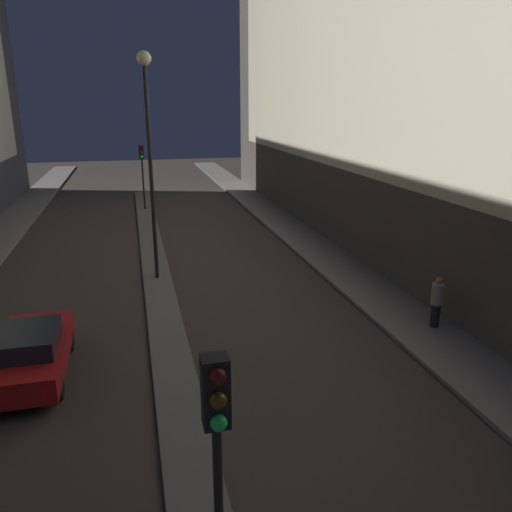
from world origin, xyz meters
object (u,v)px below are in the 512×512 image
(traffic_light_mid, at_px, (142,163))
(car_left_lane, at_px, (30,352))
(pedestrian_on_right_sidewalk, at_px, (437,301))
(traffic_light_near, at_px, (217,445))
(street_lamp, at_px, (148,127))

(traffic_light_mid, height_order, car_left_lane, traffic_light_mid)
(traffic_light_mid, xyz_separation_m, pedestrian_on_right_sidewalk, (8.64, -22.01, -2.29))
(traffic_light_near, distance_m, traffic_light_mid, 30.28)
(traffic_light_mid, relative_size, car_left_lane, 1.01)
(pedestrian_on_right_sidewalk, bearing_deg, traffic_light_near, -136.24)
(street_lamp, height_order, pedestrian_on_right_sidewalk, street_lamp)
(traffic_light_mid, xyz_separation_m, street_lamp, (0.00, -14.81, 3.01))
(traffic_light_mid, bearing_deg, car_left_lane, -99.75)
(traffic_light_near, xyz_separation_m, pedestrian_on_right_sidewalk, (8.64, 8.27, -2.29))
(traffic_light_near, xyz_separation_m, traffic_light_mid, (0.00, 30.28, 0.00))
(traffic_light_mid, bearing_deg, pedestrian_on_right_sidewalk, -68.57)
(traffic_light_mid, bearing_deg, traffic_light_near, -90.00)
(traffic_light_mid, xyz_separation_m, car_left_lane, (-3.78, -21.98, -2.56))
(street_lamp, xyz_separation_m, car_left_lane, (-3.78, -7.17, -5.58))
(street_lamp, bearing_deg, traffic_light_mid, 90.00)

